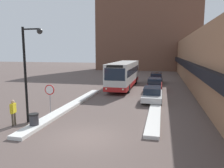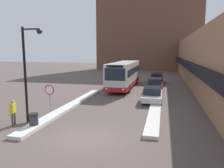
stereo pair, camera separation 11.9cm
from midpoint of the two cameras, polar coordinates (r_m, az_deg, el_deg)
ground_plane at (r=12.66m, az=-7.22°, el=-13.75°), size 160.00×160.00×0.00m
building_row_right at (r=35.48m, az=22.60°, el=5.81°), size 5.50×60.00×7.08m
building_backdrop_far at (r=59.13m, az=9.21°, el=13.03°), size 26.00×8.00×19.20m
snow_bank_left at (r=19.39m, az=-10.93°, el=-5.61°), size 0.90×14.89×0.22m
snow_bank_right at (r=17.74m, az=10.94°, el=-6.94°), size 0.90×11.19×0.21m
city_bus at (r=28.97m, az=3.03°, el=2.61°), size 2.60×11.80×3.40m
parked_car_front at (r=21.62m, az=10.34°, el=-2.54°), size 1.87×4.78×1.36m
parked_car_middle at (r=27.30m, az=10.93°, el=-0.13°), size 1.86×4.20×1.54m
parked_car_back at (r=33.93m, az=11.37°, el=1.51°), size 1.88×4.30×1.54m
stop_sign at (r=16.96m, az=-16.15°, el=-2.32°), size 0.76×0.08×2.34m
street_lamp at (r=15.31m, az=-21.16°, el=4.75°), size 1.46×0.36×6.34m
pedestrian at (r=15.59m, az=-24.61°, el=-6.25°), size 0.28×0.55×1.70m
trash_bin at (r=14.68m, az=-19.89°, el=-9.06°), size 0.59×0.59×0.95m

